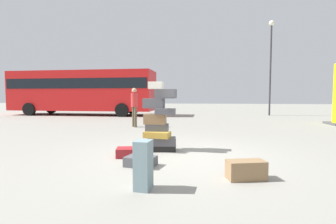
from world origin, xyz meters
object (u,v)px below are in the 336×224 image
Objects in this scene: suitcase_maroon_upright_blue at (129,152)px; lamp_post at (271,55)px; suitcase_brown_left_side at (246,170)px; suitcase_slate_foreground_near at (143,165)px; suitcase_tower at (159,123)px; suitcase_charcoal_white_trunk at (141,161)px; parked_bus at (83,90)px; person_bearded_onlooker at (134,104)px.

suitcase_maroon_upright_blue is 0.08× the size of lamp_post.
suitcase_brown_left_side is 0.86× the size of suitcase_slate_foreground_near.
suitcase_tower is 3.04× the size of suitcase_charcoal_white_trunk.
suitcase_maroon_upright_blue is 15.01m from lamp_post.
suitcase_brown_left_side is 0.06× the size of parked_bus.
suitcase_tower is 1.56m from suitcase_charcoal_white_trunk.
parked_bus is (-7.79, 13.49, 1.47)m from suitcase_slate_foreground_near.
suitcase_maroon_upright_blue is (-2.35, 1.19, -0.05)m from suitcase_brown_left_side.
suitcase_tower reaches higher than suitcase_slate_foreground_near.
suitcase_charcoal_white_trunk is 0.91× the size of suitcase_brown_left_side.
suitcase_charcoal_white_trunk is 6.26m from person_bearded_onlooker.
lamp_post is at bearing 59.67° from suitcase_brown_left_side.
person_bearded_onlooker is at bearing 112.96° from suitcase_tower.
suitcase_tower is at bearing -54.47° from parked_bus.
parked_bus is (-9.35, 12.83, 1.68)m from suitcase_brown_left_side.
suitcase_charcoal_white_trunk is 1.97m from suitcase_brown_left_side.
person_bearded_onlooker is 11.36m from lamp_post.
lamp_post reaches higher than suitcase_maroon_upright_blue.
lamp_post reaches higher than person_bearded_onlooker.
suitcase_slate_foreground_near is 7.44m from person_bearded_onlooker.
suitcase_maroon_upright_blue is at bearing 138.66° from suitcase_brown_left_side.
suitcase_charcoal_white_trunk is 0.05× the size of parked_bus.
person_bearded_onlooker is at bearing -135.03° from lamp_post.
parked_bus is at bearing 124.80° from suitcase_tower.
suitcase_tower reaches higher than suitcase_charcoal_white_trunk.
suitcase_tower is 4.88m from person_bearded_onlooker.
suitcase_brown_left_side is 0.09× the size of lamp_post.
suitcase_maroon_upright_blue is at bearing -25.65° from person_bearded_onlooker.
parked_bus reaches higher than suitcase_brown_left_side.
lamp_post is (7.70, 7.70, 3.23)m from person_bearded_onlooker.
parked_bus reaches higher than suitcase_slate_foreground_near.
suitcase_maroon_upright_blue is at bearing 135.43° from suitcase_charcoal_white_trunk.
suitcase_slate_foreground_near is at bearing -23.35° from person_bearded_onlooker.
suitcase_maroon_upright_blue is at bearing -58.23° from parked_bus.
suitcase_brown_left_side is (1.79, -1.95, -0.54)m from suitcase_tower.
suitcase_maroon_upright_blue is (-0.56, -0.76, -0.59)m from suitcase_tower.
lamp_post reaches higher than suitcase_brown_left_side.
suitcase_tower reaches higher than suitcase_maroon_upright_blue.
suitcase_brown_left_side is 1.12× the size of suitcase_maroon_upright_blue.
suitcase_tower is at bearing -115.47° from lamp_post.
parked_bus is 13.65m from lamp_post.
suitcase_tower is 2.38× the size of suitcase_slate_foreground_near.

